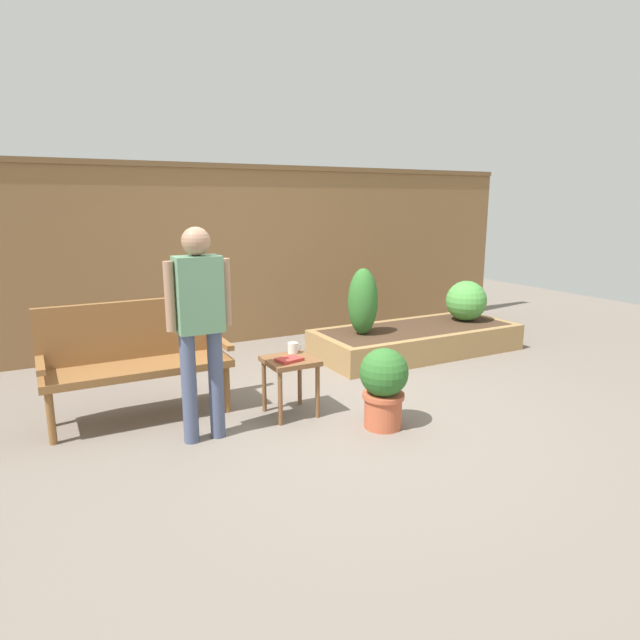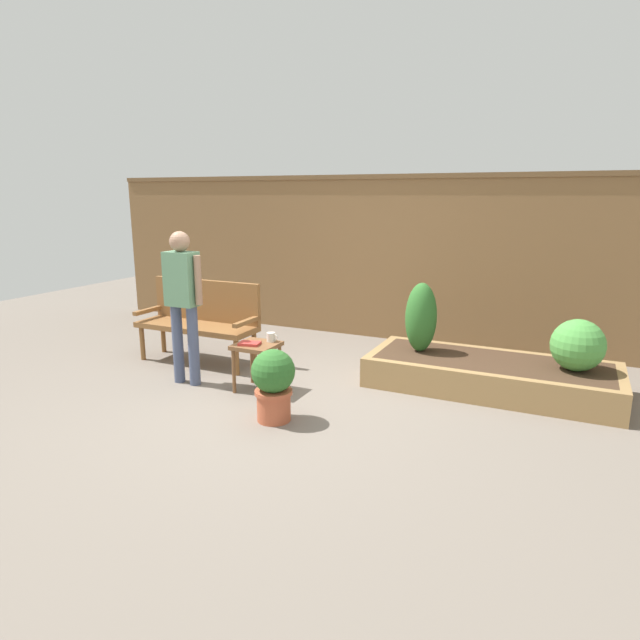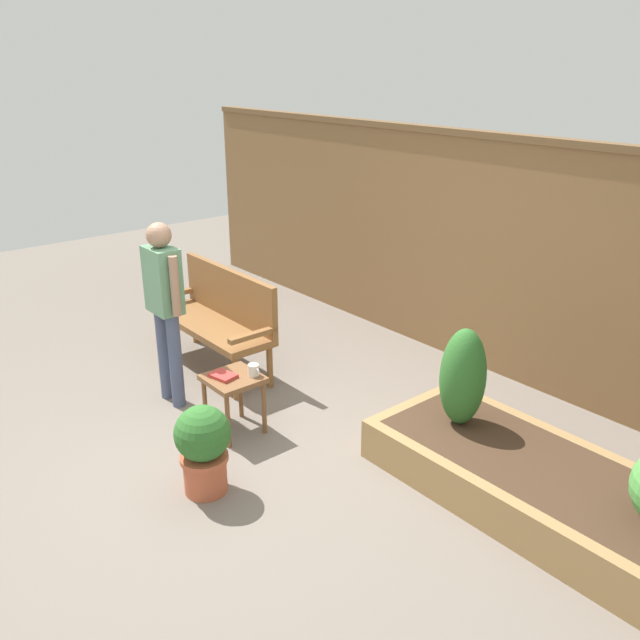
{
  "view_description": "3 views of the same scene",
  "coord_description": "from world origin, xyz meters",
  "px_view_note": "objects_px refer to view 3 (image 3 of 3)",
  "views": [
    {
      "loc": [
        -2.1,
        -3.76,
        1.73
      ],
      "look_at": [
        0.08,
        0.32,
        0.72
      ],
      "focal_mm": 30.58,
      "sensor_mm": 36.0,
      "label": 1
    },
    {
      "loc": [
        2.46,
        -4.28,
        1.92
      ],
      "look_at": [
        -0.03,
        0.97,
        0.57
      ],
      "focal_mm": 30.6,
      "sensor_mm": 36.0,
      "label": 2
    },
    {
      "loc": [
        3.62,
        -2.3,
        2.74
      ],
      "look_at": [
        0.02,
        0.69,
        0.9
      ],
      "focal_mm": 37.29,
      "sensor_mm": 36.0,
      "label": 3
    }
  ],
  "objects_px": {
    "side_table": "(233,386)",
    "garden_bench": "(220,312)",
    "shrub_near_bench": "(463,377)",
    "cup_on_table": "(254,370)",
    "book_on_table": "(223,376)",
    "potted_boxwood": "(203,446)",
    "person_by_bench": "(165,299)"
  },
  "relations": [
    {
      "from": "garden_bench",
      "to": "book_on_table",
      "type": "bearing_deg",
      "value": -30.87
    },
    {
      "from": "book_on_table",
      "to": "shrub_near_bench",
      "type": "xyz_separation_m",
      "value": [
        1.4,
        1.1,
        0.17
      ]
    },
    {
      "from": "side_table",
      "to": "potted_boxwood",
      "type": "xyz_separation_m",
      "value": [
        0.52,
        -0.58,
        -0.05
      ]
    },
    {
      "from": "book_on_table",
      "to": "shrub_near_bench",
      "type": "relative_size",
      "value": 0.27
    },
    {
      "from": "side_table",
      "to": "person_by_bench",
      "type": "distance_m",
      "value": 0.94
    },
    {
      "from": "person_by_bench",
      "to": "cup_on_table",
      "type": "bearing_deg",
      "value": 17.34
    },
    {
      "from": "cup_on_table",
      "to": "potted_boxwood",
      "type": "distance_m",
      "value": 0.85
    },
    {
      "from": "cup_on_table",
      "to": "book_on_table",
      "type": "xyz_separation_m",
      "value": [
        -0.13,
        -0.2,
        -0.03
      ]
    },
    {
      "from": "potted_boxwood",
      "to": "shrub_near_bench",
      "type": "height_order",
      "value": "shrub_near_bench"
    },
    {
      "from": "garden_bench",
      "to": "potted_boxwood",
      "type": "distance_m",
      "value": 2.01
    },
    {
      "from": "potted_boxwood",
      "to": "person_by_bench",
      "type": "bearing_deg",
      "value": 161.09
    },
    {
      "from": "potted_boxwood",
      "to": "person_by_bench",
      "type": "relative_size",
      "value": 0.41
    },
    {
      "from": "garden_bench",
      "to": "side_table",
      "type": "xyz_separation_m",
      "value": [
        1.11,
        -0.57,
        -0.15
      ]
    },
    {
      "from": "book_on_table",
      "to": "potted_boxwood",
      "type": "relative_size",
      "value": 0.31
    },
    {
      "from": "side_table",
      "to": "shrub_near_bench",
      "type": "height_order",
      "value": "shrub_near_bench"
    },
    {
      "from": "shrub_near_bench",
      "to": "garden_bench",
      "type": "bearing_deg",
      "value": -169.31
    },
    {
      "from": "garden_bench",
      "to": "cup_on_table",
      "type": "distance_m",
      "value": 1.28
    },
    {
      "from": "side_table",
      "to": "garden_bench",
      "type": "bearing_deg",
      "value": 152.56
    },
    {
      "from": "garden_bench",
      "to": "book_on_table",
      "type": "distance_m",
      "value": 1.25
    },
    {
      "from": "side_table",
      "to": "cup_on_table",
      "type": "relative_size",
      "value": 3.95
    },
    {
      "from": "garden_bench",
      "to": "potted_boxwood",
      "type": "bearing_deg",
      "value": -35.24
    },
    {
      "from": "shrub_near_bench",
      "to": "potted_boxwood",
      "type": "bearing_deg",
      "value": -117.33
    },
    {
      "from": "garden_bench",
      "to": "cup_on_table",
      "type": "xyz_separation_m",
      "value": [
        1.2,
        -0.44,
        -0.02
      ]
    },
    {
      "from": "cup_on_table",
      "to": "person_by_bench",
      "type": "bearing_deg",
      "value": -162.66
    },
    {
      "from": "potted_boxwood",
      "to": "shrub_near_bench",
      "type": "xyz_separation_m",
      "value": [
        0.84,
        1.62,
        0.31
      ]
    },
    {
      "from": "book_on_table",
      "to": "shrub_near_bench",
      "type": "height_order",
      "value": "shrub_near_bench"
    },
    {
      "from": "book_on_table",
      "to": "shrub_near_bench",
      "type": "distance_m",
      "value": 1.79
    },
    {
      "from": "book_on_table",
      "to": "shrub_near_bench",
      "type": "bearing_deg",
      "value": 26.1
    },
    {
      "from": "garden_bench",
      "to": "shrub_near_bench",
      "type": "distance_m",
      "value": 2.51
    },
    {
      "from": "side_table",
      "to": "person_by_bench",
      "type": "height_order",
      "value": "person_by_bench"
    },
    {
      "from": "potted_boxwood",
      "to": "person_by_bench",
      "type": "height_order",
      "value": "person_by_bench"
    },
    {
      "from": "cup_on_table",
      "to": "side_table",
      "type": "bearing_deg",
      "value": -124.48
    }
  ]
}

